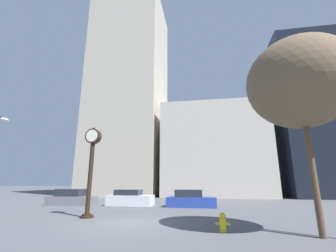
{
  "coord_description": "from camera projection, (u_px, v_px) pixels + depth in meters",
  "views": [
    {
      "loc": [
        3.87,
        -11.64,
        1.98
      ],
      "look_at": [
        0.16,
        10.8,
        7.68
      ],
      "focal_mm": 24.0,
      "sensor_mm": 36.0,
      "label": 1
    }
  ],
  "objects": [
    {
      "name": "building_tall_tower",
      "position": [
        130.0,
        93.0,
        39.85
      ],
      "size": [
        11.49,
        12.0,
        34.59
      ],
      "color": "#BCB29E",
      "rests_on": "ground_plane"
    },
    {
      "name": "car_blue",
      "position": [
        191.0,
        200.0,
        18.56
      ],
      "size": [
        4.04,
        1.78,
        1.38
      ],
      "rotation": [
        0.0,
        0.0,
        -0.0
      ],
      "color": "#28429E",
      "rests_on": "ground_plane"
    },
    {
      "name": "street_clock",
      "position": [
        91.0,
        161.0,
        13.65
      ],
      "size": [
        0.92,
        0.78,
        5.35
      ],
      "color": "black",
      "rests_on": "ground_plane"
    },
    {
      "name": "car_grey",
      "position": [
        72.0,
        198.0,
        20.24
      ],
      "size": [
        4.26,
        1.88,
        1.38
      ],
      "rotation": [
        0.0,
        0.0,
        0.04
      ],
      "color": "slate",
      "rests_on": "ground_plane"
    },
    {
      "name": "bare_tree",
      "position": [
        299.0,
        83.0,
        9.63
      ],
      "size": [
        4.33,
        4.33,
        8.07
      ],
      "color": "brown",
      "rests_on": "ground_plane"
    },
    {
      "name": "building_glass_modern",
      "position": [
        313.0,
        118.0,
        33.82
      ],
      "size": [
        11.8,
        12.0,
        22.89
      ],
      "color": "black",
      "rests_on": "ground_plane"
    },
    {
      "name": "fire_hydrant_near",
      "position": [
        223.0,
        222.0,
        9.24
      ],
      "size": [
        0.62,
        0.27,
        0.76
      ],
      "color": "yellow",
      "rests_on": "ground_plane"
    },
    {
      "name": "ground_plane",
      "position": [
        130.0,
        223.0,
        11.27
      ],
      "size": [
        200.0,
        200.0,
        0.0
      ],
      "primitive_type": "plane",
      "color": "#515156"
    },
    {
      "name": "building_storefront_row",
      "position": [
        214.0,
        152.0,
        34.99
      ],
      "size": [
        14.88,
        12.0,
        13.05
      ],
      "color": "beige",
      "rests_on": "ground_plane"
    },
    {
      "name": "car_white",
      "position": [
        130.0,
        199.0,
        19.78
      ],
      "size": [
        4.03,
        1.81,
        1.35
      ],
      "rotation": [
        0.0,
        0.0,
        -0.02
      ],
      "color": "silver",
      "rests_on": "ground_plane"
    }
  ]
}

